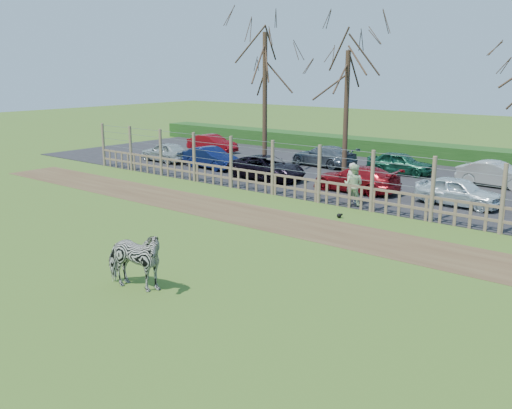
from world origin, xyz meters
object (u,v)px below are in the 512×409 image
Objects in this scene: tree_left at (265,68)px; car_0 at (166,152)px; crow at (339,216)px; car_2 at (267,168)px; car_9 at (324,156)px; tree_mid at (347,84)px; visitor_a at (352,183)px; car_4 at (458,192)px; car_1 at (211,158)px; car_7 at (212,144)px; car_11 at (496,174)px; zebra at (133,260)px; car_3 at (356,179)px; car_10 at (400,163)px; visitor_b at (354,185)px.

car_0 is (-6.68, -1.32, -4.98)m from tree_left.
crow is 8.18m from car_2.
car_0 is 0.85× the size of car_9.
tree_mid reaches higher than visitor_a.
tree_left is at bearing 84.13° from car_4.
car_1 and car_9 have the same top height.
tree_left is at bearing -116.42° from car_7.
car_11 is at bearing -55.76° from car_2.
zebra is 0.47× the size of car_9.
tree_mid is at bearing -141.45° from car_3.
visitor_a reaches higher than car_10.
car_3 is at bearing -52.88° from visitor_a.
visitor_b reaches higher than car_9.
car_1 is 6.57m from car_9.
tree_left is 5.91m from car_1.
crow is at bearing -60.64° from tree_mid.
car_4 is at bearing -82.57° from car_2.
car_11 is at bearing -123.17° from visitor_b.
zebra is 12.13m from visitor_a.
zebra is at bearing -92.19° from crow.
visitor_a is at bearing -25.89° from tree_left.
visitor_b is 2.72m from car_3.
tree_mid reaches higher than crow.
car_9 is at bearing -59.05° from visitor_b.
visitor_a is 0.49× the size of car_10.
car_1 is (-10.59, 2.44, -0.26)m from visitor_a.
crow is 4.91m from car_3.
car_3 is 1.14× the size of car_7.
car_7 is (-14.82, 7.04, -0.26)m from visitor_a.
car_2 is (4.50, -0.56, 0.00)m from car_1.
car_4 is (3.23, 14.43, -0.17)m from zebra.
car_3 reaches higher than crow.
tree_mid is 1.65× the size of car_3.
car_4 is at bearing -85.56° from car_1.
car_10 is at bearing 101.38° from car_9.
crow is 5.56m from car_4.
tree_mid is at bearing 71.88° from car_4.
tree_left is 1.15× the size of tree_mid.
tree_mid reaches higher than car_11.
car_1 is at bearing -162.87° from tree_mid.
car_1 is at bearing -38.48° from car_9.
car_7 is 18.53m from car_11.
car_3 is at bearing -82.64° from car_2.
zebra reaches higher than car_2.
tree_left reaches higher than crow.
car_11 is (4.70, 5.29, 0.00)m from car_3.
car_1 is 6.25m from car_7.
car_2 is at bearing -49.21° from tree_left.
car_9 is (0.12, 5.24, 0.00)m from car_2.
car_7 is (-4.23, 4.60, 0.00)m from car_1.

